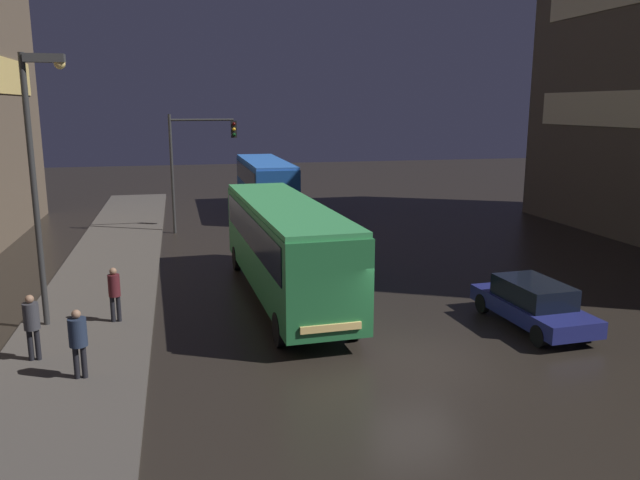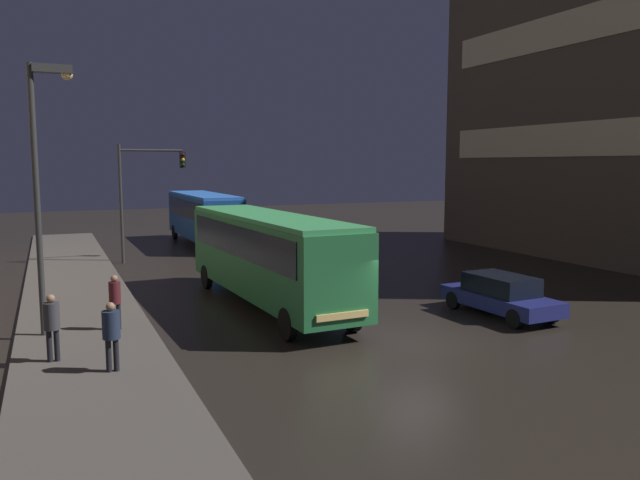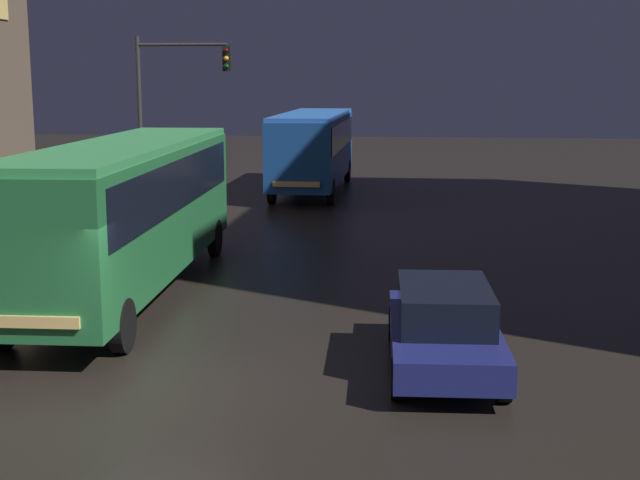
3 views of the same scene
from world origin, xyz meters
name	(u,v)px [view 2 (image 2 of 3)]	position (x,y,z in m)	size (l,w,h in m)	color
ground_plane	(415,342)	(0.00, 0.00, 0.00)	(120.00, 120.00, 0.00)	black
sidewalk_left	(78,300)	(-9.00, 10.00, 0.07)	(4.00, 48.00, 0.15)	#47423D
building_right_block	(639,80)	(20.74, 10.03, 9.98)	(10.07, 22.45, 19.96)	#4C4238
bus_near	(268,250)	(-2.49, 6.24, 2.13)	(2.96, 11.79, 3.46)	#236B38
bus_far	(204,213)	(-0.58, 24.88, 2.07)	(2.64, 10.83, 3.36)	#194793
car_taxi	(500,295)	(4.55, 1.69, 0.74)	(2.02, 4.61, 1.44)	navy
pedestrian_near	(111,329)	(-8.59, 0.43, 1.23)	(0.45, 0.45, 1.77)	black
pedestrian_mid	(115,297)	(-8.11, 4.56, 1.17)	(0.50, 0.50, 1.73)	black
pedestrian_far	(52,321)	(-9.94, 1.88, 1.23)	(0.52, 0.52, 1.79)	black
traffic_light_main	(144,183)	(-5.12, 19.12, 4.30)	(3.56, 0.35, 6.33)	#2D2D2D
street_lamp_sidewalk	(43,159)	(-9.95, 4.77, 5.45)	(1.25, 0.36, 8.07)	#2D2D2D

